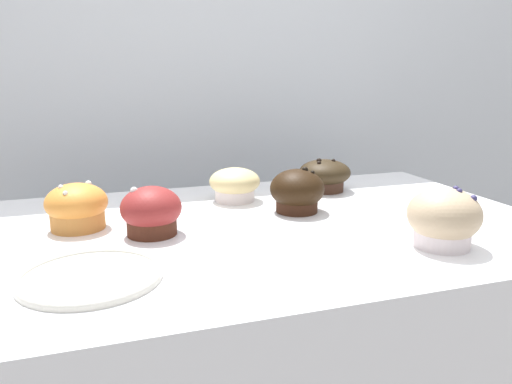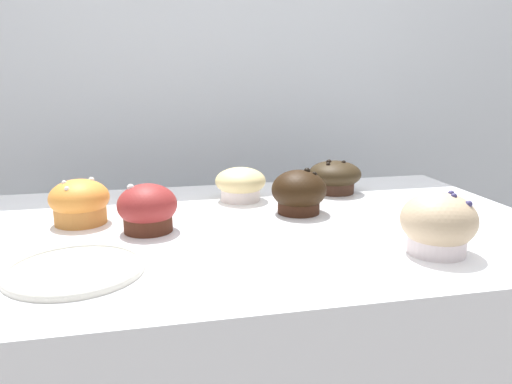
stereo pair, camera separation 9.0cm
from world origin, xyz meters
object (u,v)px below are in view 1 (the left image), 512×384
muffin_front_center (236,184)px  muffin_back_right (444,219)px  muffin_front_left (325,175)px  muffin_back_left (77,207)px  muffin_front_right (151,212)px  muffin_back_center (297,192)px  serving_plate (90,276)px

muffin_front_center → muffin_back_right: bearing=-58.8°
muffin_back_right → muffin_front_left: size_ratio=0.95×
muffin_back_left → muffin_front_right: size_ratio=1.04×
muffin_back_center → muffin_back_left: bearing=177.1°
muffin_back_left → muffin_front_left: 0.52m
muffin_back_left → muffin_back_right: muffin_back_right is taller
muffin_back_left → muffin_front_right: bearing=-31.7°
muffin_back_right → serving_plate: 0.51m
muffin_back_center → muffin_front_center: bearing=127.0°
muffin_front_center → muffin_back_center: (0.09, -0.11, 0.00)m
muffin_front_center → muffin_back_right: (0.22, -0.36, 0.01)m
muffin_back_right → serving_plate: (-0.50, 0.04, -0.04)m
muffin_front_right → muffin_back_center: (0.27, 0.05, 0.00)m
muffin_back_left → serving_plate: size_ratio=0.56×
muffin_back_left → serving_plate: 0.23m
muffin_back_center → muffin_front_right: bearing=-169.5°
muffin_front_left → serving_plate: (-0.49, -0.35, -0.03)m
muffin_back_left → muffin_back_right: (0.52, -0.26, 0.01)m
muffin_back_right → muffin_back_left: bearing=153.0°
muffin_back_left → muffin_front_center: bearing=17.4°
muffin_front_left → muffin_front_right: 0.44m
muffin_front_left → muffin_front_right: size_ratio=1.16×
muffin_front_center → muffin_front_left: (0.21, 0.02, 0.00)m
muffin_front_left → serving_plate: size_ratio=0.62×
muffin_back_right → muffin_front_left: 0.38m
muffin_back_right → muffin_back_center: bearing=118.3°
muffin_front_center → muffin_back_left: 0.32m
muffin_back_right → muffin_front_left: muffin_back_right is taller
muffin_front_left → serving_plate: bearing=-145.0°
muffin_front_right → muffin_back_center: muffin_back_center is taller
muffin_front_left → muffin_back_center: muffin_back_center is taller
serving_plate → muffin_front_right: bearing=58.6°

